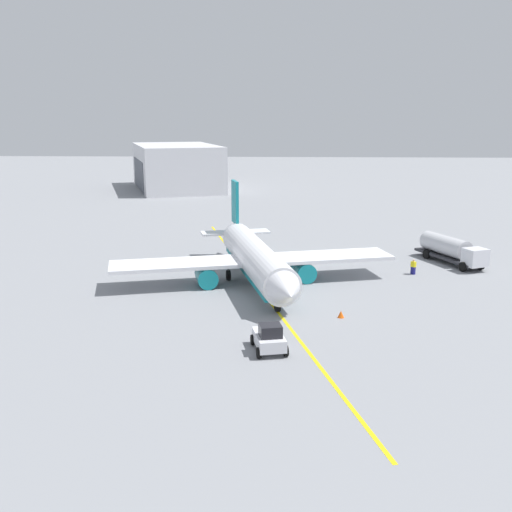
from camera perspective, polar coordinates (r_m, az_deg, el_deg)
ground_plane at (r=61.40m, az=0.00°, el=-2.72°), size 400.00×400.00×0.00m
airplane at (r=61.21m, az=-0.10°, el=-0.28°), size 28.60×30.14×9.53m
fuel_tanker at (r=73.37m, az=18.48°, el=0.64°), size 10.56×6.51×3.15m
pushback_tug at (r=43.96m, az=1.30°, el=-8.01°), size 3.95×2.99×2.20m
refueling_worker at (r=67.20m, az=15.09°, el=-1.05°), size 0.63×0.61×1.71m
safety_cone_nose at (r=51.71m, az=8.28°, el=-5.63°), size 0.58×0.58×0.64m
distant_hangar at (r=144.46m, az=-7.79°, el=8.61°), size 35.78×27.32×10.56m
taxi_line_marking at (r=61.40m, az=0.00°, el=-2.72°), size 64.98×17.56×0.01m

